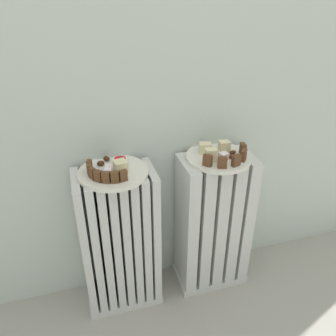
% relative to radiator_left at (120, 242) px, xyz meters
% --- Properties ---
extents(radiator_left, '(0.28, 0.17, 0.57)m').
position_rel_radiator_left_xyz_m(radiator_left, '(0.00, 0.00, 0.00)').
color(radiator_left, silver).
rests_on(radiator_left, ground_plane).
extents(radiator_right, '(0.28, 0.17, 0.57)m').
position_rel_radiator_left_xyz_m(radiator_right, '(0.37, 0.00, 0.00)').
color(radiator_right, silver).
rests_on(radiator_right, ground_plane).
extents(plate_left, '(0.23, 0.23, 0.01)m').
position_rel_radiator_left_xyz_m(plate_left, '(0.00, -0.00, 0.30)').
color(plate_left, silver).
rests_on(plate_left, radiator_left).
extents(plate_right, '(0.23, 0.23, 0.01)m').
position_rel_radiator_left_xyz_m(plate_right, '(0.37, -0.00, 0.30)').
color(plate_right, silver).
rests_on(plate_right, radiator_right).
extents(dark_cake_slice_left_0, '(0.02, 0.03, 0.04)m').
position_rel_radiator_left_xyz_m(dark_cake_slice_left_0, '(-0.07, 0.02, 0.32)').
color(dark_cake_slice_left_0, '#56351E').
rests_on(dark_cake_slice_left_0, plate_left).
extents(dark_cake_slice_left_1, '(0.02, 0.03, 0.04)m').
position_rel_radiator_left_xyz_m(dark_cake_slice_left_1, '(-0.07, -0.01, 0.32)').
color(dark_cake_slice_left_1, '#56351E').
rests_on(dark_cake_slice_left_1, plate_left).
extents(dark_cake_slice_left_2, '(0.02, 0.03, 0.04)m').
position_rel_radiator_left_xyz_m(dark_cake_slice_left_2, '(-0.07, -0.03, 0.32)').
color(dark_cake_slice_left_2, '#56351E').
rests_on(dark_cake_slice_left_2, plate_left).
extents(dark_cake_slice_left_3, '(0.03, 0.03, 0.04)m').
position_rel_radiator_left_xyz_m(dark_cake_slice_left_3, '(-0.05, -0.05, 0.32)').
color(dark_cake_slice_left_3, '#56351E').
rests_on(dark_cake_slice_left_3, plate_left).
extents(dark_cake_slice_left_4, '(0.03, 0.02, 0.04)m').
position_rel_radiator_left_xyz_m(dark_cake_slice_left_4, '(-0.03, -0.07, 0.32)').
color(dark_cake_slice_left_4, '#56351E').
rests_on(dark_cake_slice_left_4, plate_left).
extents(dark_cake_slice_left_5, '(0.03, 0.02, 0.04)m').
position_rel_radiator_left_xyz_m(dark_cake_slice_left_5, '(-0.01, -0.07, 0.32)').
color(dark_cake_slice_left_5, '#56351E').
rests_on(dark_cake_slice_left_5, plate_left).
extents(dark_cake_slice_left_6, '(0.03, 0.02, 0.04)m').
position_rel_radiator_left_xyz_m(dark_cake_slice_left_6, '(0.02, -0.07, 0.32)').
color(dark_cake_slice_left_6, '#56351E').
rests_on(dark_cake_slice_left_6, plate_left).
extents(marble_cake_slice_left_0, '(0.05, 0.05, 0.04)m').
position_rel_radiator_left_xyz_m(marble_cake_slice_left_0, '(0.02, -0.01, 0.32)').
color(marble_cake_slice_left_0, beige).
rests_on(marble_cake_slice_left_0, plate_left).
extents(turkish_delight_left_0, '(0.03, 0.03, 0.02)m').
position_rel_radiator_left_xyz_m(turkish_delight_left_0, '(-0.02, -0.02, 0.31)').
color(turkish_delight_left_0, white).
rests_on(turkish_delight_left_0, plate_left).
extents(turkish_delight_left_1, '(0.02, 0.02, 0.02)m').
position_rel_radiator_left_xyz_m(turkish_delight_left_1, '(-0.01, 0.00, 0.31)').
color(turkish_delight_left_1, white).
rests_on(turkish_delight_left_1, plate_left).
extents(medjool_date_left_0, '(0.03, 0.03, 0.02)m').
position_rel_radiator_left_xyz_m(medjool_date_left_0, '(-0.01, 0.07, 0.31)').
color(medjool_date_left_0, '#3D1E0F').
rests_on(medjool_date_left_0, plate_left).
extents(medjool_date_left_1, '(0.03, 0.02, 0.02)m').
position_rel_radiator_left_xyz_m(medjool_date_left_1, '(-0.03, 0.05, 0.31)').
color(medjool_date_left_1, '#3D1E0F').
rests_on(medjool_date_left_1, plate_left).
extents(jam_bowl_left, '(0.05, 0.05, 0.03)m').
position_rel_radiator_left_xyz_m(jam_bowl_left, '(0.03, 0.03, 0.32)').
color(jam_bowl_left, white).
rests_on(jam_bowl_left, plate_left).
extents(dark_cake_slice_right_0, '(0.03, 0.03, 0.04)m').
position_rel_radiator_left_xyz_m(dark_cake_slice_right_0, '(0.30, -0.06, 0.32)').
color(dark_cake_slice_right_0, '#56351E').
rests_on(dark_cake_slice_right_0, plate_right).
extents(dark_cake_slice_right_1, '(0.03, 0.02, 0.04)m').
position_rel_radiator_left_xyz_m(dark_cake_slice_right_1, '(0.35, -0.08, 0.32)').
color(dark_cake_slice_right_1, '#56351E').
rests_on(dark_cake_slice_right_1, plate_right).
extents(dark_cake_slice_right_2, '(0.03, 0.02, 0.04)m').
position_rel_radiator_left_xyz_m(dark_cake_slice_right_2, '(0.39, -0.08, 0.32)').
color(dark_cake_slice_right_2, '#56351E').
rests_on(dark_cake_slice_right_2, plate_right).
extents(dark_cake_slice_right_3, '(0.03, 0.03, 0.04)m').
position_rel_radiator_left_xyz_m(dark_cake_slice_right_3, '(0.44, -0.06, 0.32)').
color(dark_cake_slice_right_3, '#56351E').
rests_on(dark_cake_slice_right_3, plate_right).
extents(dark_cake_slice_right_4, '(0.02, 0.03, 0.04)m').
position_rel_radiator_left_xyz_m(dark_cake_slice_right_4, '(0.46, -0.01, 0.32)').
color(dark_cake_slice_right_4, '#56351E').
rests_on(dark_cake_slice_right_4, plate_right).
extents(marble_cake_slice_right_0, '(0.04, 0.03, 0.04)m').
position_rel_radiator_left_xyz_m(marble_cake_slice_right_0, '(0.33, -0.03, 0.33)').
color(marble_cake_slice_right_0, beige).
rests_on(marble_cake_slice_right_0, plate_right).
extents(marble_cake_slice_right_1, '(0.04, 0.03, 0.04)m').
position_rel_radiator_left_xyz_m(marble_cake_slice_right_1, '(0.40, 0.03, 0.32)').
color(marble_cake_slice_right_1, beige).
rests_on(marble_cake_slice_right_1, plate_right).
extents(marble_cake_slice_right_2, '(0.05, 0.04, 0.04)m').
position_rel_radiator_left_xyz_m(marble_cake_slice_right_2, '(0.33, 0.04, 0.32)').
color(marble_cake_slice_right_2, beige).
rests_on(marble_cake_slice_right_2, plate_right).
extents(turkish_delight_right_0, '(0.03, 0.03, 0.03)m').
position_rel_radiator_left_xyz_m(turkish_delight_right_0, '(0.37, -0.03, 0.32)').
color(turkish_delight_right_0, white).
rests_on(turkish_delight_right_0, plate_right).
extents(turkish_delight_right_1, '(0.02, 0.02, 0.02)m').
position_rel_radiator_left_xyz_m(turkish_delight_right_1, '(0.35, -0.05, 0.31)').
color(turkish_delight_right_1, white).
rests_on(turkish_delight_right_1, plate_right).
extents(medjool_date_right_0, '(0.03, 0.02, 0.01)m').
position_rel_radiator_left_xyz_m(medjool_date_right_0, '(0.42, -0.00, 0.31)').
color(medjool_date_right_0, '#3D1E0F').
rests_on(medjool_date_right_0, plate_right).
extents(medjool_date_right_1, '(0.03, 0.03, 0.01)m').
position_rel_radiator_left_xyz_m(medjool_date_right_1, '(0.41, -0.03, 0.31)').
color(medjool_date_right_1, '#3D1E0F').
rests_on(medjool_date_right_1, plate_right).
extents(medjool_date_right_2, '(0.03, 0.02, 0.01)m').
position_rel_radiator_left_xyz_m(medjool_date_right_2, '(0.36, 0.06, 0.31)').
color(medjool_date_right_2, '#3D1E0F').
rests_on(medjool_date_right_2, plate_right).
extents(jam_bowl_right, '(0.04, 0.04, 0.02)m').
position_rel_radiator_left_xyz_m(jam_bowl_right, '(0.35, 0.00, 0.31)').
color(jam_bowl_right, white).
rests_on(jam_bowl_right, plate_right).
extents(fork, '(0.02, 0.09, 0.00)m').
position_rel_radiator_left_xyz_m(fork, '(-0.04, -0.01, 0.30)').
color(fork, silver).
rests_on(fork, plate_left).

